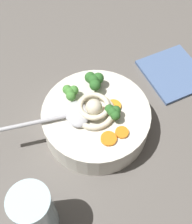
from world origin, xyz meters
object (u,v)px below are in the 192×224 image
at_px(soup_spoon, 70,115).
at_px(soup_bowl, 96,120).
at_px(drinking_glass, 35,212).
at_px(folded_napkin, 173,73).
at_px(noodle_pile, 94,109).

bearing_deg(soup_spoon, soup_bowl, -180.00).
distance_m(soup_bowl, drinking_glass, 0.21).
height_order(soup_bowl, folded_napkin, soup_bowl).
height_order(noodle_pile, drinking_glass, drinking_glass).
relative_size(noodle_pile, soup_spoon, 0.52).
bearing_deg(folded_napkin, soup_spoon, 87.51).
distance_m(soup_bowl, noodle_pile, 0.04).
xyz_separation_m(soup_spoon, folded_napkin, (-0.01, -0.28, -0.06)).
relative_size(soup_bowl, folded_napkin, 1.54).
xyz_separation_m(soup_bowl, drinking_glass, (-0.09, 0.19, 0.03)).
xyz_separation_m(soup_bowl, noodle_pile, (0.00, 0.00, 0.04)).
xyz_separation_m(soup_bowl, soup_spoon, (0.02, 0.05, 0.04)).
height_order(soup_spoon, folded_napkin, soup_spoon).
relative_size(noodle_pile, drinking_glass, 0.74).
bearing_deg(noodle_pile, folded_napkin, -88.57).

